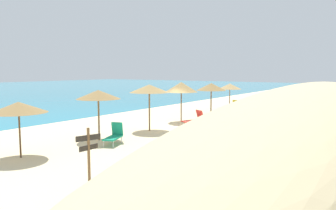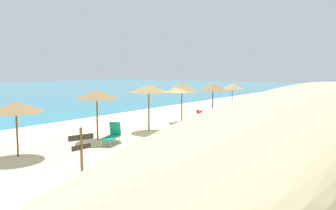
# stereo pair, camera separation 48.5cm
# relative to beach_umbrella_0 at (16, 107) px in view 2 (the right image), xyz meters

# --- Properties ---
(ground_plane) EXTENTS (160.00, 160.00, 0.00)m
(ground_plane) POSITION_rel_beach_umbrella_0_xyz_m (9.69, -1.32, -2.08)
(ground_plane) COLOR beige
(dune_ridge) EXTENTS (42.29, 10.61, 2.78)m
(dune_ridge) POSITION_rel_beach_umbrella_0_xyz_m (13.57, -8.53, -0.69)
(dune_ridge) COLOR #C9B586
(dune_ridge) RESTS_ON ground_plane
(beach_umbrella_0) EXTENTS (2.29, 2.29, 2.31)m
(beach_umbrella_0) POSITION_rel_beach_umbrella_0_xyz_m (0.00, 0.00, 0.00)
(beach_umbrella_0) COLOR brown
(beach_umbrella_0) RESTS_ON ground_plane
(beach_umbrella_1) EXTENTS (2.25, 2.25, 2.59)m
(beach_umbrella_1) POSITION_rel_beach_umbrella_0_xyz_m (4.27, -0.11, 0.26)
(beach_umbrella_1) COLOR brown
(beach_umbrella_1) RESTS_ON ground_plane
(beach_umbrella_2) EXTENTS (2.34, 2.34, 2.75)m
(beach_umbrella_2) POSITION_rel_beach_umbrella_0_xyz_m (7.87, -0.59, 0.42)
(beach_umbrella_2) COLOR brown
(beach_umbrella_2) RESTS_ON ground_plane
(beach_umbrella_3) EXTENTS (2.26, 2.26, 2.78)m
(beach_umbrella_3) POSITION_rel_beach_umbrella_0_xyz_m (11.77, -0.34, 0.34)
(beach_umbrella_3) COLOR brown
(beach_umbrella_3) RESTS_ON ground_plane
(beach_umbrella_4) EXTENTS (2.36, 2.36, 2.56)m
(beach_umbrella_4) POSITION_rel_beach_umbrella_0_xyz_m (16.12, -0.41, 0.18)
(beach_umbrella_4) COLOR brown
(beach_umbrella_4) RESTS_ON ground_plane
(beach_umbrella_5) EXTENTS (2.06, 2.06, 2.40)m
(beach_umbrella_5) POSITION_rel_beach_umbrella_0_xyz_m (19.86, -0.33, 0.06)
(beach_umbrella_5) COLOR brown
(beach_umbrella_5) RESTS_ON ground_plane
(lounge_chair_0) EXTENTS (1.59, 1.14, 0.97)m
(lounge_chair_0) POSITION_rel_beach_umbrella_0_xyz_m (11.11, -1.80, -1.70)
(lounge_chair_0) COLOR red
(lounge_chair_0) RESTS_ON ground_plane
(lounge_chair_1) EXTENTS (1.71, 1.05, 0.97)m
(lounge_chair_1) POSITION_rel_beach_umbrella_0_xyz_m (19.16, -0.87, -1.67)
(lounge_chair_1) COLOR yellow
(lounge_chair_1) RESTS_ON ground_plane
(lounge_chair_2) EXTENTS (1.63, 1.35, 0.93)m
(lounge_chair_2) POSITION_rel_beach_umbrella_0_xyz_m (16.70, -1.74, -1.69)
(lounge_chair_2) COLOR red
(lounge_chair_2) RESTS_ON ground_plane
(lounge_chair_3) EXTENTS (1.41, 1.00, 1.03)m
(lounge_chair_3) POSITION_rel_beach_umbrella_0_xyz_m (4.01, -1.43, -1.64)
(lounge_chair_3) COLOR #199972
(lounge_chair_3) RESTS_ON ground_plane
(wooden_signpost) EXTENTS (0.82, 0.28, 1.77)m
(wooden_signpost) POSITION_rel_beach_umbrella_0_xyz_m (-0.46, -4.63, -1.02)
(wooden_signpost) COLOR brown
(wooden_signpost) RESTS_ON ground_plane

